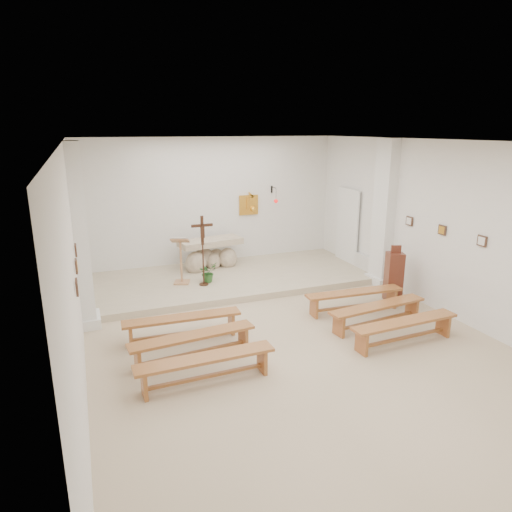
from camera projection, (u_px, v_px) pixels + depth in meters
name	position (u px, v px, depth m)	size (l,w,h in m)	color
ground	(290.00, 339.00, 8.31)	(7.00, 10.00, 0.00)	#CAB092
wall_left	(75.00, 268.00, 6.62)	(0.02, 10.00, 3.50)	white
wall_right	(450.00, 230.00, 9.05)	(0.02, 10.00, 3.50)	white
wall_back	(212.00, 203.00, 12.31)	(7.00, 0.02, 3.50)	white
ceiling	(294.00, 142.00, 7.36)	(7.00, 10.00, 0.02)	silver
sanctuary_platform	(230.00, 278.00, 11.43)	(6.98, 3.00, 0.15)	#BFAF93
pilaster_left	(81.00, 238.00, 8.45)	(0.26, 0.55, 3.50)	white
pilaster_right	(384.00, 214.00, 10.81)	(0.26, 0.55, 3.50)	white
gold_wall_relief	(249.00, 205.00, 12.68)	(0.55, 0.04, 0.55)	gold
sanctuary_lamp	(275.00, 199.00, 12.65)	(0.11, 0.36, 0.44)	black
station_frame_left_front	(77.00, 287.00, 5.91)	(0.03, 0.20, 0.20)	#442B1E
station_frame_left_mid	(76.00, 266.00, 6.81)	(0.03, 0.20, 0.20)	#442B1E
station_frame_left_rear	(76.00, 250.00, 7.71)	(0.03, 0.20, 0.20)	#442B1E
station_frame_right_front	(482.00, 241.00, 8.34)	(0.03, 0.20, 0.20)	#442B1E
station_frame_right_mid	(442.00, 230.00, 9.23)	(0.03, 0.20, 0.20)	#442B1E
station_frame_right_rear	(409.00, 221.00, 10.13)	(0.03, 0.20, 0.20)	#442B1E
radiator_left	(85.00, 300.00, 9.46)	(0.10, 0.85, 0.52)	silver
radiator_right	(365.00, 265.00, 11.85)	(0.10, 0.85, 0.52)	silver
altar	(210.00, 256.00, 11.99)	(1.72, 0.89, 0.85)	beige
lectern	(181.00, 260.00, 10.70)	(0.50, 0.46, 1.16)	tan
crucifix_stand	(203.00, 246.00, 10.48)	(0.50, 0.22, 1.65)	#3B1E12
potted_plant	(208.00, 272.00, 10.90)	(0.43, 0.37, 0.47)	#285923
donation_pedestal	(394.00, 276.00, 10.05)	(0.43, 0.43, 1.27)	#5B2B1A
bench_left_front	(182.00, 322.00, 8.22)	(2.13, 0.44, 0.45)	#AE5E32
bench_right_front	(354.00, 296.00, 9.48)	(2.13, 0.47, 0.45)	#AE5E32
bench_left_second	(193.00, 341.00, 7.50)	(2.14, 0.54, 0.45)	#AE5E32
bench_right_second	(377.00, 310.00, 8.76)	(2.14, 0.56, 0.45)	#AE5E32
bench_left_third	(206.00, 363.00, 6.78)	(2.12, 0.38, 0.45)	#AE5E32
bench_right_third	(405.00, 326.00, 8.04)	(2.13, 0.43, 0.45)	#AE5E32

